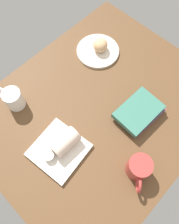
{
  "coord_description": "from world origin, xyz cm",
  "views": [
    {
      "loc": [
        -35.07,
        -27.65,
        97.38
      ],
      "look_at": [
        -5.86,
        0.58,
        7.0
      ],
      "focal_mm": 35.32,
      "sensor_mm": 36.0,
      "label": 1
    }
  ],
  "objects_px": {
    "book_stack": "(140,112)",
    "second_mug": "(139,168)",
    "breakfast_wrap": "(65,142)",
    "coffee_mug": "(13,99)",
    "scone_pastry": "(100,45)",
    "round_plate": "(98,51)",
    "square_plate": "(59,150)",
    "sauce_cup": "(49,156)"
  },
  "relations": [
    {
      "from": "square_plate",
      "to": "breakfast_wrap",
      "type": "xyz_separation_m",
      "value": [
        0.04,
        -0.01,
        0.04
      ]
    },
    {
      "from": "round_plate",
      "to": "book_stack",
      "type": "distance_m",
      "value": 0.41
    },
    {
      "from": "round_plate",
      "to": "coffee_mug",
      "type": "bearing_deg",
      "value": 172.12
    },
    {
      "from": "round_plate",
      "to": "scone_pastry",
      "type": "bearing_deg",
      "value": -17.33
    },
    {
      "from": "square_plate",
      "to": "breakfast_wrap",
      "type": "bearing_deg",
      "value": -7.69
    },
    {
      "from": "scone_pastry",
      "to": "sauce_cup",
      "type": "height_order",
      "value": "scone_pastry"
    },
    {
      "from": "square_plate",
      "to": "book_stack",
      "type": "distance_m",
      "value": 0.4
    },
    {
      "from": "breakfast_wrap",
      "to": "coffee_mug",
      "type": "relative_size",
      "value": 0.89
    },
    {
      "from": "breakfast_wrap",
      "to": "book_stack",
      "type": "distance_m",
      "value": 0.36
    },
    {
      "from": "square_plate",
      "to": "breakfast_wrap",
      "type": "distance_m",
      "value": 0.06
    },
    {
      "from": "scone_pastry",
      "to": "breakfast_wrap",
      "type": "bearing_deg",
      "value": -152.86
    },
    {
      "from": "coffee_mug",
      "to": "second_mug",
      "type": "relative_size",
      "value": 1.05
    },
    {
      "from": "square_plate",
      "to": "second_mug",
      "type": "relative_size",
      "value": 1.64
    },
    {
      "from": "scone_pastry",
      "to": "book_stack",
      "type": "relative_size",
      "value": 0.38
    },
    {
      "from": "sauce_cup",
      "to": "book_stack",
      "type": "relative_size",
      "value": 0.21
    },
    {
      "from": "book_stack",
      "to": "second_mug",
      "type": "relative_size",
      "value": 1.69
    },
    {
      "from": "round_plate",
      "to": "book_stack",
      "type": "height_order",
      "value": "book_stack"
    },
    {
      "from": "round_plate",
      "to": "sauce_cup",
      "type": "height_order",
      "value": "sauce_cup"
    },
    {
      "from": "square_plate",
      "to": "second_mug",
      "type": "xyz_separation_m",
      "value": [
        0.17,
        -0.29,
        0.04
      ]
    },
    {
      "from": "round_plate",
      "to": "sauce_cup",
      "type": "xyz_separation_m",
      "value": [
        -0.55,
        -0.24,
        0.02
      ]
    },
    {
      "from": "sauce_cup",
      "to": "coffee_mug",
      "type": "relative_size",
      "value": 0.34
    },
    {
      "from": "book_stack",
      "to": "sauce_cup",
      "type": "bearing_deg",
      "value": 160.93
    },
    {
      "from": "second_mug",
      "to": "round_plate",
      "type": "bearing_deg",
      "value": 57.77
    },
    {
      "from": "round_plate",
      "to": "coffee_mug",
      "type": "relative_size",
      "value": 1.65
    },
    {
      "from": "square_plate",
      "to": "sauce_cup",
      "type": "xyz_separation_m",
      "value": [
        -0.05,
        0.01,
        0.02
      ]
    },
    {
      "from": "sauce_cup",
      "to": "coffee_mug",
      "type": "bearing_deg",
      "value": 78.91
    },
    {
      "from": "sauce_cup",
      "to": "second_mug",
      "type": "xyz_separation_m",
      "value": [
        0.21,
        -0.3,
        0.02
      ]
    },
    {
      "from": "breakfast_wrap",
      "to": "second_mug",
      "type": "relative_size",
      "value": 0.94
    },
    {
      "from": "breakfast_wrap",
      "to": "second_mug",
      "type": "bearing_deg",
      "value": -154.5
    },
    {
      "from": "square_plate",
      "to": "second_mug",
      "type": "height_order",
      "value": "second_mug"
    },
    {
      "from": "scone_pastry",
      "to": "sauce_cup",
      "type": "distance_m",
      "value": 0.61
    },
    {
      "from": "breakfast_wrap",
      "to": "coffee_mug",
      "type": "height_order",
      "value": "coffee_mug"
    },
    {
      "from": "book_stack",
      "to": "second_mug",
      "type": "xyz_separation_m",
      "value": [
        -0.21,
        -0.15,
        0.02
      ]
    },
    {
      "from": "coffee_mug",
      "to": "breakfast_wrap",
      "type": "bearing_deg",
      "value": -85.62
    },
    {
      "from": "sauce_cup",
      "to": "book_stack",
      "type": "distance_m",
      "value": 0.44
    },
    {
      "from": "square_plate",
      "to": "book_stack",
      "type": "relative_size",
      "value": 0.97
    },
    {
      "from": "scone_pastry",
      "to": "second_mug",
      "type": "xyz_separation_m",
      "value": [
        -0.35,
        -0.53,
        0.01
      ]
    },
    {
      "from": "sauce_cup",
      "to": "second_mug",
      "type": "relative_size",
      "value": 0.36
    },
    {
      "from": "round_plate",
      "to": "scone_pastry",
      "type": "height_order",
      "value": "scone_pastry"
    },
    {
      "from": "scone_pastry",
      "to": "square_plate",
      "type": "height_order",
      "value": "scone_pastry"
    },
    {
      "from": "round_plate",
      "to": "second_mug",
      "type": "xyz_separation_m",
      "value": [
        -0.34,
        -0.54,
        0.04
      ]
    },
    {
      "from": "scone_pastry",
      "to": "second_mug",
      "type": "height_order",
      "value": "second_mug"
    }
  ]
}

